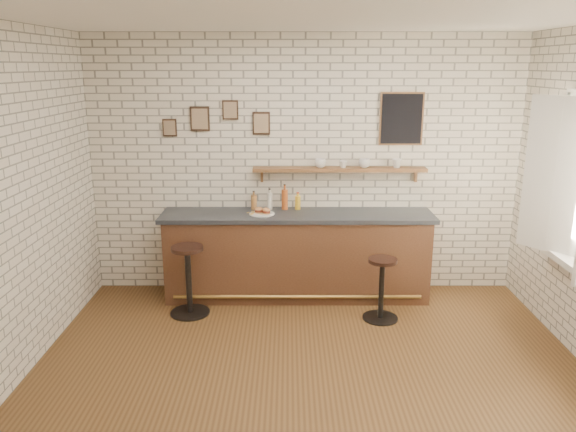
# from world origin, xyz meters

# --- Properties ---
(ground) EXTENTS (5.00, 5.00, 0.00)m
(ground) POSITION_xyz_m (0.00, 0.00, 0.00)
(ground) COLOR brown
(ground) RESTS_ON ground
(bar_counter) EXTENTS (3.10, 0.65, 1.01)m
(bar_counter) POSITION_xyz_m (-0.09, 1.70, 0.51)
(bar_counter) COLOR #52321E
(bar_counter) RESTS_ON ground
(sandwich_plate) EXTENTS (0.28, 0.28, 0.01)m
(sandwich_plate) POSITION_xyz_m (-0.49, 1.66, 1.02)
(sandwich_plate) COLOR white
(sandwich_plate) RESTS_ON bar_counter
(ciabatta_sandwich) EXTENTS (0.21, 0.15, 0.06)m
(ciabatta_sandwich) POSITION_xyz_m (-0.48, 1.66, 1.05)
(ciabatta_sandwich) COLOR tan
(ciabatta_sandwich) RESTS_ON sandwich_plate
(potato_chips) EXTENTS (0.26, 0.17, 0.00)m
(potato_chips) POSITION_xyz_m (-0.52, 1.65, 1.02)
(potato_chips) COLOR gold
(potato_chips) RESTS_ON sandwich_plate
(bitters_bottle_brown) EXTENTS (0.07, 0.07, 0.22)m
(bitters_bottle_brown) POSITION_xyz_m (-0.59, 1.88, 1.10)
(bitters_bottle_brown) COLOR brown
(bitters_bottle_brown) RESTS_ON bar_counter
(bitters_bottle_white) EXTENTS (0.06, 0.06, 0.25)m
(bitters_bottle_white) POSITION_xyz_m (-0.41, 1.88, 1.11)
(bitters_bottle_white) COLOR beige
(bitters_bottle_white) RESTS_ON bar_counter
(bitters_bottle_amber) EXTENTS (0.07, 0.07, 0.30)m
(bitters_bottle_amber) POSITION_xyz_m (-0.23, 1.88, 1.13)
(bitters_bottle_amber) COLOR #B04E1C
(bitters_bottle_amber) RESTS_ON bar_counter
(condiment_bottle_yellow) EXTENTS (0.06, 0.06, 0.20)m
(condiment_bottle_yellow) POSITION_xyz_m (-0.08, 1.88, 1.10)
(condiment_bottle_yellow) COLOR gold
(condiment_bottle_yellow) RESTS_ON bar_counter
(bar_stool_left) EXTENTS (0.43, 0.43, 0.77)m
(bar_stool_left) POSITION_xyz_m (-1.27, 1.20, 0.41)
(bar_stool_left) COLOR black
(bar_stool_left) RESTS_ON ground
(bar_stool_right) EXTENTS (0.40, 0.40, 0.68)m
(bar_stool_right) POSITION_xyz_m (0.80, 1.07, 0.37)
(bar_stool_right) COLOR black
(bar_stool_right) RESTS_ON ground
(wall_shelf) EXTENTS (2.00, 0.18, 0.18)m
(wall_shelf) POSITION_xyz_m (0.40, 1.90, 1.48)
(wall_shelf) COLOR brown
(wall_shelf) RESTS_ON ground
(shelf_cup_a) EXTENTS (0.17, 0.17, 0.10)m
(shelf_cup_a) POSITION_xyz_m (0.18, 1.90, 1.55)
(shelf_cup_a) COLOR white
(shelf_cup_a) RESTS_ON wall_shelf
(shelf_cup_b) EXTENTS (0.10, 0.10, 0.08)m
(shelf_cup_b) POSITION_xyz_m (0.44, 1.90, 1.54)
(shelf_cup_b) COLOR white
(shelf_cup_b) RESTS_ON wall_shelf
(shelf_cup_c) EXTENTS (0.17, 0.17, 0.10)m
(shelf_cup_c) POSITION_xyz_m (0.68, 1.90, 1.55)
(shelf_cup_c) COLOR white
(shelf_cup_c) RESTS_ON wall_shelf
(shelf_cup_d) EXTENTS (0.15, 0.15, 0.10)m
(shelf_cup_d) POSITION_xyz_m (1.06, 1.90, 1.55)
(shelf_cup_d) COLOR white
(shelf_cup_d) RESTS_ON wall_shelf
(back_wall_decor) EXTENTS (2.96, 0.02, 0.56)m
(back_wall_decor) POSITION_xyz_m (0.23, 1.98, 2.05)
(back_wall_decor) COLOR black
(back_wall_decor) RESTS_ON ground
(window_sill) EXTENTS (0.20, 1.35, 0.06)m
(window_sill) POSITION_xyz_m (2.40, 0.30, 0.90)
(window_sill) COLOR white
(window_sill) RESTS_ON ground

